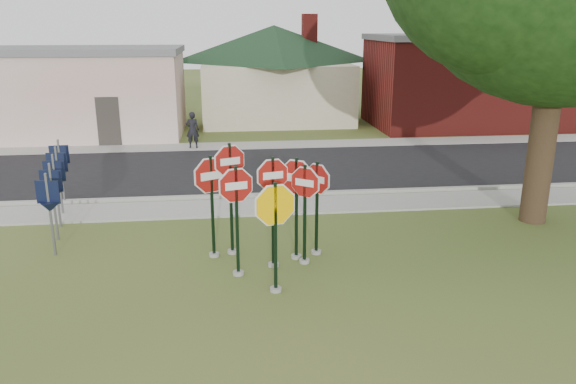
{
  "coord_description": "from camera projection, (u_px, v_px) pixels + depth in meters",
  "views": [
    {
      "loc": [
        -0.93,
        -10.35,
        5.24
      ],
      "look_at": [
        0.49,
        2.0,
        1.52
      ],
      "focal_mm": 35.0,
      "sensor_mm": 36.0,
      "label": 1
    }
  ],
  "objects": [
    {
      "name": "stop_sign_back_right",
      "position": [
        296.0,
        194.0,
        12.65
      ],
      "size": [
        0.96,
        0.65,
        2.52
      ],
      "color": "gray",
      "rests_on": "ground"
    },
    {
      "name": "stop_sign_center",
      "position": [
        273.0,
        198.0,
        12.19
      ],
      "size": [
        0.96,
        0.28,
        2.63
      ],
      "color": "gray",
      "rests_on": "ground"
    },
    {
      "name": "stop_sign_yellow",
      "position": [
        275.0,
        222.0,
        11.05
      ],
      "size": [
        1.14,
        0.31,
        2.43
      ],
      "color": "gray",
      "rests_on": "ground"
    },
    {
      "name": "stop_sign_left",
      "position": [
        237.0,
        207.0,
        11.79
      ],
      "size": [
        1.0,
        0.28,
        2.54
      ],
      "color": "gray",
      "rests_on": "ground"
    },
    {
      "name": "ground",
      "position": [
        275.0,
        292.0,
        11.45
      ],
      "size": [
        120.0,
        120.0,
        0.0
      ],
      "primitive_type": "plane",
      "color": "#3C541F",
      "rests_on": "ground"
    },
    {
      "name": "pedestrian",
      "position": [
        193.0,
        130.0,
        24.29
      ],
      "size": [
        0.6,
        0.41,
        1.58
      ],
      "primitive_type": "imported",
      "rotation": [
        0.0,
        0.0,
        3.08
      ],
      "color": "black",
      "rests_on": "sidewalk_far"
    },
    {
      "name": "route_sign_row",
      "position": [
        56.0,
        183.0,
        14.79
      ],
      "size": [
        1.43,
        4.63,
        2.0
      ],
      "color": "#59595E",
      "rests_on": "ground"
    },
    {
      "name": "curb",
      "position": [
        256.0,
        196.0,
        17.62
      ],
      "size": [
        60.0,
        0.2,
        0.14
      ],
      "primitive_type": "cube",
      "color": "#97968F",
      "rests_on": "ground"
    },
    {
      "name": "sidewalk_near",
      "position": [
        258.0,
        207.0,
        16.68
      ],
      "size": [
        60.0,
        1.6,
        0.06
      ],
      "primitive_type": "cube",
      "color": "#97968F",
      "rests_on": "ground"
    },
    {
      "name": "stop_sign_back_left",
      "position": [
        230.0,
        183.0,
        12.89
      ],
      "size": [
        0.96,
        0.41,
        2.77
      ],
      "color": "gray",
      "rests_on": "ground"
    },
    {
      "name": "stop_sign_far_right",
      "position": [
        317.0,
        197.0,
        12.96
      ],
      "size": [
        0.65,
        0.76,
        2.34
      ],
      "color": "gray",
      "rests_on": "ground"
    },
    {
      "name": "building_brick",
      "position": [
        468.0,
        80.0,
        29.68
      ],
      "size": [
        10.2,
        6.2,
        4.75
      ],
      "color": "maroon",
      "rests_on": "ground"
    },
    {
      "name": "road",
      "position": [
        251.0,
        170.0,
        20.96
      ],
      "size": [
        60.0,
        7.0,
        0.04
      ],
      "primitive_type": "cube",
      "color": "black",
      "rests_on": "ground"
    },
    {
      "name": "stop_sign_far_left",
      "position": [
        212.0,
        192.0,
        12.75
      ],
      "size": [
        1.03,
        0.54,
        2.54
      ],
      "color": "gray",
      "rests_on": "ground"
    },
    {
      "name": "building_stucco",
      "position": [
        54.0,
        91.0,
        26.98
      ],
      "size": [
        12.2,
        6.2,
        4.2
      ],
      "color": "silver",
      "rests_on": "ground"
    },
    {
      "name": "bg_tree_right",
      "position": [
        570.0,
        19.0,
        37.0
      ],
      "size": [
        5.6,
        5.6,
        8.4
      ],
      "color": "#312416",
      "rests_on": "ground"
    },
    {
      "name": "stop_sign_right",
      "position": [
        305.0,
        202.0,
        12.44
      ],
      "size": [
        0.79,
        0.59,
        2.39
      ],
      "color": "gray",
      "rests_on": "ground"
    },
    {
      "name": "sidewalk_far",
      "position": [
        246.0,
        146.0,
        25.05
      ],
      "size": [
        60.0,
        1.6,
        0.06
      ],
      "primitive_type": "cube",
      "color": "#97968F",
      "rests_on": "ground"
    },
    {
      "name": "building_house",
      "position": [
        274.0,
        54.0,
        31.56
      ],
      "size": [
        11.6,
        11.6,
        6.2
      ],
      "color": "beige",
      "rests_on": "ground"
    }
  ]
}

